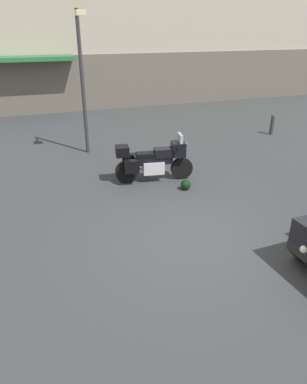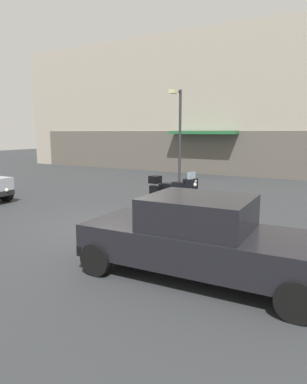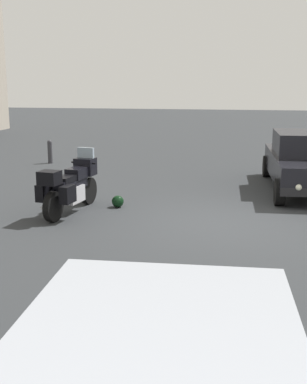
{
  "view_description": "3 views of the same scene",
  "coord_description": "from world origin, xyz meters",
  "px_view_note": "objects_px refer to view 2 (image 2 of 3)",
  "views": [
    {
      "loc": [
        -2.98,
        -5.69,
        4.08
      ],
      "look_at": [
        -0.48,
        1.26,
        0.63
      ],
      "focal_mm": 33.25,
      "sensor_mm": 36.0,
      "label": 1
    },
    {
      "loc": [
        5.93,
        -7.98,
        2.74
      ],
      "look_at": [
        0.53,
        1.33,
        0.88
      ],
      "focal_mm": 32.66,
      "sensor_mm": 36.0,
      "label": 2
    },
    {
      "loc": [
        -10.01,
        -0.35,
        2.9
      ],
      "look_at": [
        -0.45,
        1.32,
        0.7
      ],
      "focal_mm": 46.6,
      "sensor_mm": 36.0,
      "label": 3
    }
  ],
  "objects_px": {
    "car_sedan_far": "(200,237)",
    "streetlamp_curbside": "(179,130)",
    "motorcycle": "(173,190)",
    "helmet": "(178,210)"
  },
  "relations": [
    {
      "from": "helmet",
      "to": "car_sedan_far",
      "type": "xyz_separation_m",
      "value": [
        2.65,
        -4.48,
        0.64
      ]
    },
    {
      "from": "car_sedan_far",
      "to": "streetlamp_curbside",
      "type": "relative_size",
      "value": 1.01
    },
    {
      "from": "motorcycle",
      "to": "helmet",
      "type": "relative_size",
      "value": 8.05
    },
    {
      "from": "motorcycle",
      "to": "streetlamp_curbside",
      "type": "relative_size",
      "value": 0.49
    },
    {
      "from": "car_sedan_far",
      "to": "streetlamp_curbside",
      "type": "height_order",
      "value": "streetlamp_curbside"
    },
    {
      "from": "helmet",
      "to": "streetlamp_curbside",
      "type": "distance_m",
      "value": 5.17
    },
    {
      "from": "car_sedan_far",
      "to": "motorcycle",
      "type": "bearing_deg",
      "value": -60.68
    },
    {
      "from": "helmet",
      "to": "streetlamp_curbside",
      "type": "xyz_separation_m",
      "value": [
        -1.95,
        3.97,
        2.67
      ]
    },
    {
      "from": "streetlamp_curbside",
      "to": "motorcycle",
      "type": "bearing_deg",
      "value": -66.72
    },
    {
      "from": "car_sedan_far",
      "to": "streetlamp_curbside",
      "type": "distance_m",
      "value": 9.83
    }
  ]
}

